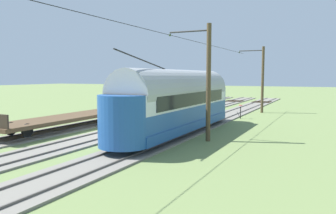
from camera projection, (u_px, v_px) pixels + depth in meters
ground_plane at (118, 132)px, 23.30m from camera, size 220.00×220.00×0.00m
track_streetcar_siding at (173, 135)px, 21.80m from camera, size 2.80×80.00×0.18m
track_adjacent_siding at (121, 131)px, 23.58m from camera, size 2.80×80.00×0.18m
track_third_siding at (75, 127)px, 25.36m from camera, size 2.80×80.00×0.18m
vintage_streetcar at (178, 101)px, 22.25m from camera, size 2.65×15.51×5.01m
flatcar_adjacent at (71, 117)px, 24.91m from camera, size 2.80×13.71×1.60m
catenary_pole_foreground at (262, 78)px, 35.41m from camera, size 2.76×0.28×6.96m
catenary_pole_mid_near at (207, 80)px, 19.93m from camera, size 2.76×0.28×6.96m
overhead_wire_run at (86, 14)px, 13.64m from camera, size 2.55×55.88×0.18m
switch_stand at (240, 111)px, 30.75m from camera, size 0.50×0.30×1.24m
track_end_bumper at (150, 109)px, 35.74m from camera, size 1.80×0.60×0.80m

